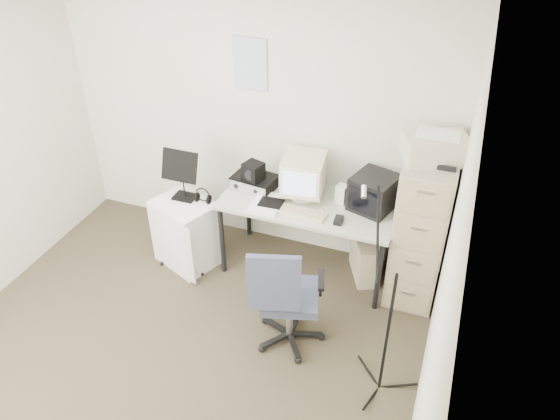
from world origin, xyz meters
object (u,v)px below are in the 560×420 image
(filing_cabinet, at_px, (421,230))
(office_chair, at_px, (290,294))
(side_cart, at_px, (186,233))
(desk, at_px, (308,236))

(filing_cabinet, bearing_deg, office_chair, -132.14)
(filing_cabinet, distance_m, side_cart, 2.07)
(side_cart, bearing_deg, filing_cabinet, 31.15)
(desk, xyz_separation_m, office_chair, (0.13, -0.87, 0.11))
(desk, relative_size, side_cart, 2.33)
(filing_cabinet, height_order, desk, filing_cabinet)
(desk, height_order, office_chair, office_chair)
(filing_cabinet, xyz_separation_m, office_chair, (-0.82, -0.90, -0.18))
(desk, xyz_separation_m, side_cart, (-1.07, -0.28, -0.04))
(filing_cabinet, relative_size, side_cart, 2.02)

